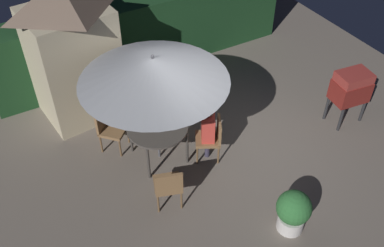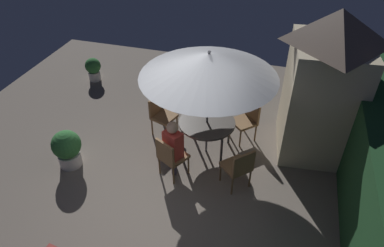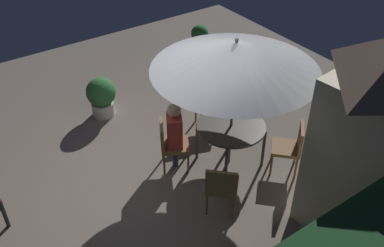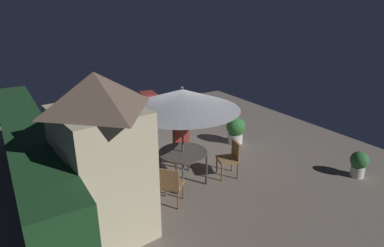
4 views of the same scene
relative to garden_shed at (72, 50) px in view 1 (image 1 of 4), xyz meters
name	(u,v)px [view 1 (image 1 of 4)]	position (x,y,z in m)	size (l,w,h in m)	color
ground_plane	(221,149)	(1.95, -2.52, -1.53)	(11.00, 11.00, 0.00)	#6B6056
hedge_backdrop	(144,33)	(1.95, 0.98, -0.67)	(7.22, 0.82, 1.72)	#193D1E
garden_shed	(72,50)	(0.00, 0.00, 0.00)	(1.78, 1.58, 3.01)	#C6B793
patio_table	(158,129)	(0.81, -2.09, -0.82)	(1.14, 1.14, 0.78)	#47423D
patio_umbrella	(153,69)	(0.81, -2.09, 0.52)	(2.58, 2.58, 2.34)	#4C4C51
bbq_grill	(351,88)	(4.69, -3.03, -0.68)	(0.76, 0.58, 1.20)	maroon
chair_near_shed	(212,136)	(1.70, -2.57, -1.01)	(0.63, 0.63, 0.90)	olive
chair_far_side	(176,100)	(1.62, -1.28, -1.01)	(0.65, 0.65, 0.90)	olive
chair_toward_hedge	(109,127)	(0.10, -1.37, -1.01)	(0.65, 0.65, 0.90)	olive
chair_toward_house	(168,185)	(0.43, -3.23, -1.01)	(0.58, 0.58, 0.90)	olive
potted_plant_by_grill	(293,211)	(1.97, -4.64, -1.09)	(0.58, 0.58, 0.82)	silver
person_in_red	(208,126)	(1.62, -2.53, -0.75)	(0.37, 0.41, 1.26)	#CC3D33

